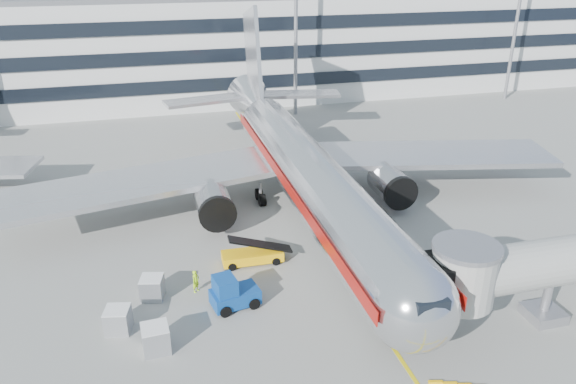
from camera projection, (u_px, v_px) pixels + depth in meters
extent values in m
plane|color=gray|center=(345.00, 276.00, 40.64)|extent=(180.00, 180.00, 0.00)
cube|color=yellow|center=(306.00, 217.00, 49.48)|extent=(0.25, 70.00, 0.01)
cylinder|color=silver|center=(313.00, 181.00, 46.02)|extent=(5.00, 36.00, 5.00)
sphere|color=silver|center=(413.00, 306.00, 30.11)|extent=(5.00, 5.00, 5.00)
cone|color=silver|center=(255.00, 104.00, 66.11)|extent=(5.00, 10.00, 5.00)
cube|color=black|center=(429.00, 305.00, 28.33)|extent=(1.80, 1.20, 0.90)
cube|color=#B7B7BC|center=(425.00, 154.00, 54.28)|extent=(24.95, 12.07, 0.50)
cube|color=#B7B7BC|center=(150.00, 181.00, 48.14)|extent=(24.95, 12.07, 0.50)
cylinder|color=#99999E|center=(391.00, 185.00, 50.49)|extent=(3.00, 4.20, 3.00)
cylinder|color=#99999E|center=(214.00, 204.00, 46.71)|extent=(3.00, 4.20, 3.00)
cylinder|color=black|center=(401.00, 193.00, 48.72)|extent=(3.10, 0.50, 3.10)
cylinder|color=black|center=(218.00, 214.00, 44.94)|extent=(3.10, 0.50, 3.10)
cube|color=#B7B7BC|center=(254.00, 66.00, 64.78)|extent=(0.45, 9.39, 13.72)
cube|color=#B7B7BC|center=(298.00, 94.00, 68.05)|extent=(10.41, 4.94, 0.35)
cube|color=#B7B7BC|center=(207.00, 100.00, 65.46)|extent=(10.41, 4.94, 0.35)
cylinder|color=gray|center=(393.00, 333.00, 33.21)|extent=(0.24, 0.24, 1.80)
cylinder|color=black|center=(392.00, 340.00, 33.39)|extent=(0.35, 0.90, 0.90)
cylinder|color=gray|center=(326.00, 186.00, 53.37)|extent=(0.30, 0.30, 2.00)
cylinder|color=gray|center=(260.00, 193.00, 51.86)|extent=(0.30, 0.30, 2.00)
cube|color=#9D110B|center=(342.00, 175.00, 46.50)|extent=(0.06, 38.00, 0.90)
cube|color=#9D110B|center=(284.00, 181.00, 45.31)|extent=(0.06, 38.00, 0.90)
cylinder|color=#A8A8A3|center=(555.00, 262.00, 34.36)|extent=(13.00, 3.00, 3.00)
cylinder|color=#A8A8A3|center=(463.00, 276.00, 32.87)|extent=(3.80, 3.80, 3.40)
cylinder|color=gray|center=(467.00, 248.00, 32.10)|extent=(4.00, 4.00, 0.30)
cube|color=black|center=(443.00, 279.00, 32.56)|extent=(1.40, 2.60, 2.60)
cylinder|color=gray|center=(547.00, 297.00, 35.40)|extent=(0.56, 0.56, 3.20)
cube|color=gray|center=(543.00, 314.00, 35.91)|extent=(2.20, 2.20, 0.70)
cylinder|color=black|center=(531.00, 316.00, 35.70)|extent=(0.35, 0.70, 0.70)
cylinder|color=black|center=(555.00, 311.00, 36.12)|extent=(0.35, 0.70, 0.70)
cube|color=silver|center=(220.00, 45.00, 88.89)|extent=(150.00, 24.00, 15.00)
cube|color=black|center=(234.00, 83.00, 79.61)|extent=(150.00, 0.30, 1.80)
cube|color=black|center=(233.00, 55.00, 78.00)|extent=(150.00, 0.30, 1.80)
cube|color=black|center=(232.00, 25.00, 76.38)|extent=(150.00, 0.30, 1.80)
cylinder|color=gray|center=(296.00, 23.00, 74.62)|extent=(0.50, 0.50, 25.00)
cylinder|color=gray|center=(518.00, 15.00, 82.65)|extent=(0.50, 0.50, 25.00)
cube|color=#FFB90A|center=(252.00, 256.00, 42.13)|extent=(4.58, 1.75, 0.72)
cube|color=black|center=(252.00, 245.00, 41.76)|extent=(4.79, 1.24, 1.58)
cylinder|color=black|center=(229.00, 257.00, 42.52)|extent=(0.63, 0.30, 0.62)
cylinder|color=black|center=(232.00, 267.00, 41.24)|extent=(0.63, 0.30, 0.62)
cylinder|color=black|center=(272.00, 252.00, 43.24)|extent=(0.63, 0.30, 0.62)
cylinder|color=black|center=(276.00, 261.00, 41.95)|extent=(0.63, 0.30, 0.62)
cube|color=navy|center=(235.00, 296.00, 37.01)|extent=(3.38, 2.32, 1.00)
cube|color=navy|center=(225.00, 286.00, 36.34)|extent=(1.62, 1.88, 1.22)
cube|color=black|center=(225.00, 281.00, 36.18)|extent=(1.47, 1.64, 0.11)
cylinder|color=black|center=(217.00, 298.00, 37.43)|extent=(0.82, 0.47, 0.78)
cylinder|color=black|center=(225.00, 311.00, 36.06)|extent=(0.82, 0.47, 0.78)
cylinder|color=black|center=(245.00, 291.00, 38.22)|extent=(0.82, 0.47, 0.78)
cylinder|color=black|center=(254.00, 303.00, 36.85)|extent=(0.82, 0.47, 0.78)
cube|color=#A7A9AE|center=(156.00, 339.00, 32.89)|extent=(1.65, 1.65, 1.61)
cube|color=white|center=(154.00, 327.00, 32.55)|extent=(1.65, 1.65, 0.06)
cube|color=#A7A9AE|center=(152.00, 288.00, 37.87)|extent=(1.77, 1.77, 1.51)
cube|color=white|center=(151.00, 278.00, 37.56)|extent=(1.77, 1.77, 0.06)
cube|color=#A7A9AE|center=(118.00, 320.00, 34.59)|extent=(1.76, 1.76, 1.52)
cube|color=white|center=(116.00, 310.00, 34.28)|extent=(1.76, 1.76, 0.06)
imported|color=#BDFF1A|center=(196.00, 281.00, 38.51)|extent=(0.71, 0.69, 1.64)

